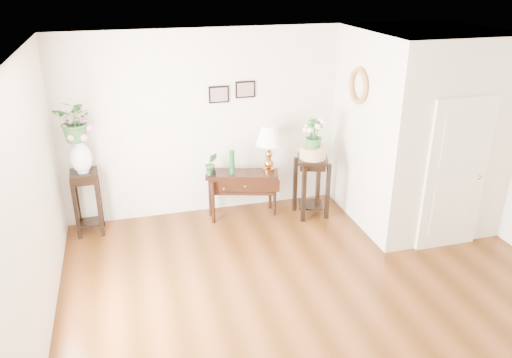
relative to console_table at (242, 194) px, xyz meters
name	(u,v)px	position (x,y,z in m)	size (l,w,h in m)	color
floor	(325,303)	(0.39, -2.39, -0.36)	(6.00, 5.50, 0.02)	#603115
ceiling	(342,57)	(0.39, -2.39, 2.44)	(6.00, 5.50, 0.02)	white
wall_back	(261,120)	(0.39, 0.36, 1.04)	(6.00, 0.02, 2.80)	silver
wall_left	(24,230)	(-2.61, -2.39, 1.04)	(0.02, 5.50, 2.80)	silver
partition	(417,128)	(2.49, -0.62, 1.04)	(1.80, 1.95, 2.80)	silver
door	(456,176)	(2.49, -1.62, 0.69)	(0.90, 0.05, 2.10)	silver
art_print_left	(219,94)	(-0.26, 0.34, 1.49)	(0.30, 0.02, 0.25)	black
art_print_right	(245,89)	(0.14, 0.34, 1.54)	(0.30, 0.02, 0.25)	black
wall_ornament	(358,86)	(1.55, -0.49, 1.69)	(0.51, 0.51, 0.07)	#BF6E2D
console_table	(242,194)	(0.00, 0.00, 0.00)	(1.08, 0.36, 0.72)	black
table_lamp	(269,148)	(0.42, 0.00, 0.71)	(0.40, 0.40, 0.70)	#B87A3B
green_vase	(232,163)	(-0.15, 0.00, 0.53)	(0.08, 0.08, 0.37)	#134723
potted_plant	(211,165)	(-0.47, 0.00, 0.53)	(0.19, 0.15, 0.35)	#2B5F2C
plant_stand_a	(88,203)	(-2.26, 0.06, 0.12)	(0.37, 0.37, 0.95)	black
porcelain_vase	(81,157)	(-2.26, 0.06, 0.82)	(0.29, 0.29, 0.50)	white
lily_arrangement	(76,124)	(-2.26, 0.06, 1.28)	(0.53, 0.46, 0.58)	#2B5F2C
plant_stand_b	(311,187)	(1.03, -0.24, 0.11)	(0.44, 0.44, 0.94)	black
ceramic_bowl	(313,153)	(1.03, -0.24, 0.66)	(0.40, 0.40, 0.18)	tan
narcissus	(314,135)	(1.03, -0.24, 0.94)	(0.26, 0.26, 0.47)	#2B5F2C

